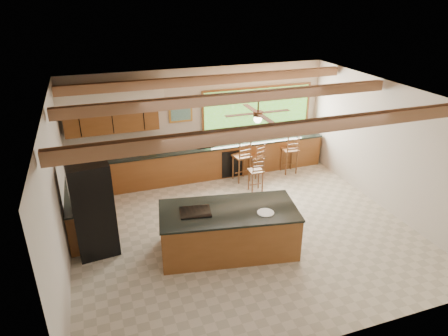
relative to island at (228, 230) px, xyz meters
name	(u,v)px	position (x,y,z in m)	size (l,w,h in m)	color
ground	(242,230)	(0.54, 0.58, -0.47)	(7.20, 7.20, 0.00)	beige
room_shell	(226,127)	(0.37, 1.23, 1.74)	(7.27, 6.54, 3.02)	beige
counter_run	(179,171)	(-0.28, 3.10, -0.01)	(7.12, 3.10, 1.26)	brown
island	(228,230)	(0.00, 0.00, 0.00)	(2.88, 1.72, 0.96)	brown
refrigerator	(93,208)	(-2.51, 0.86, 0.51)	(0.83, 0.82, 1.96)	black
bar_stool_a	(242,157)	(1.43, 2.87, 0.23)	(0.49, 0.49, 1.19)	brown
bar_stool_b	(257,172)	(1.53, 2.13, 0.11)	(0.37, 0.37, 0.98)	brown
bar_stool_c	(257,158)	(1.92, 2.98, 0.11)	(0.44, 0.44, 0.98)	brown
bar_stool_d	(291,151)	(2.92, 2.91, 0.21)	(0.43, 0.43, 1.16)	brown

